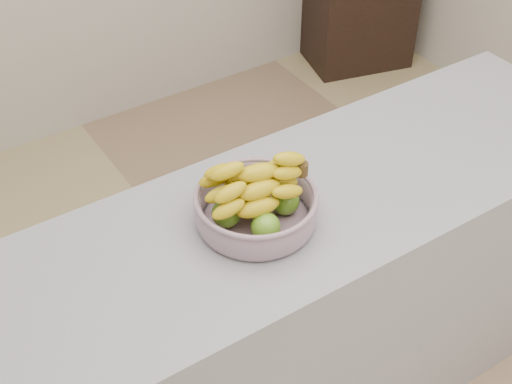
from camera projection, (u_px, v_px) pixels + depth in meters
counter at (304, 307)px, 2.21m from camera, size 2.00×0.60×0.90m
fruit_bowl at (256, 204)px, 1.80m from camera, size 0.32×0.32×0.18m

